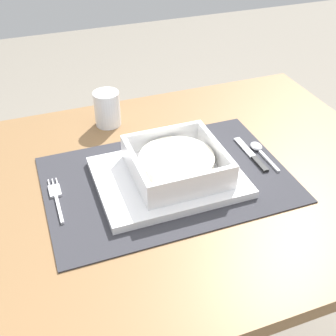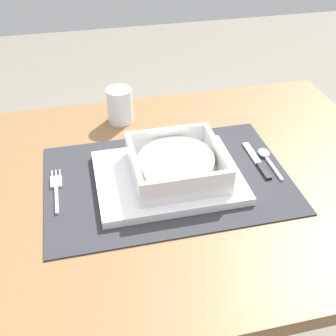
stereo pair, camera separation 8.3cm
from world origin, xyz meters
TOP-DOWN VIEW (x-y plane):
  - dining_table at (0.00, 0.00)m, footprint 0.98×0.71m
  - placemat at (0.00, -0.00)m, footprint 0.48×0.32m
  - serving_plate at (0.00, -0.01)m, footprint 0.28×0.22m
  - porridge_bowl at (0.02, -0.01)m, footprint 0.17×0.17m
  - fork at (-0.22, 0.02)m, footprint 0.02×0.13m
  - spoon at (0.22, 0.02)m, footprint 0.02×0.11m
  - butter_knife at (0.20, 0.01)m, footprint 0.01×0.13m
  - drinking_glass at (-0.06, 0.25)m, footprint 0.06×0.06m

SIDE VIEW (x-z plane):
  - dining_table at x=0.00m, z-range 0.25..0.97m
  - placemat at x=0.00m, z-range 0.71..0.71m
  - fork at x=-0.22m, z-range 0.71..0.72m
  - butter_knife at x=0.20m, z-range 0.71..0.72m
  - spoon at x=0.22m, z-range 0.71..0.73m
  - serving_plate at x=0.00m, z-range 0.71..0.73m
  - drinking_glass at x=-0.06m, z-range 0.71..0.79m
  - porridge_bowl at x=0.02m, z-range 0.73..0.78m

